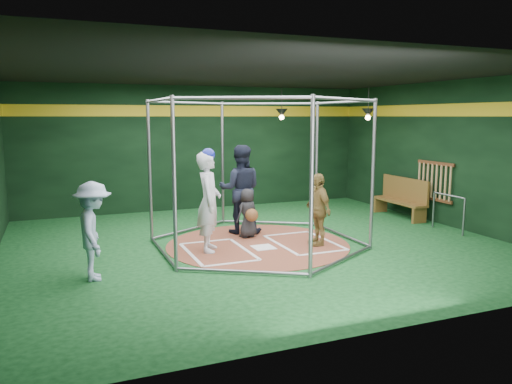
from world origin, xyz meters
name	(u,v)px	position (x,y,z in m)	size (l,w,h in m)	color
room_shell	(258,161)	(0.00, 0.01, 1.75)	(10.10, 9.10, 3.53)	#0D3D17
clay_disc	(258,244)	(0.00, 0.00, 0.01)	(3.80, 3.80, 0.01)	brown
home_plate	(263,247)	(0.00, -0.30, 0.02)	(0.43, 0.43, 0.01)	white
batter_box_left	(218,251)	(-0.95, -0.25, 0.02)	(1.17, 1.77, 0.01)	white
batter_box_right	(304,242)	(0.95, -0.25, 0.02)	(1.17, 1.77, 0.01)	white
batting_cage	(258,173)	(0.00, 0.00, 1.50)	(4.05, 4.67, 3.00)	gray
bat_rack	(434,181)	(4.93, 0.40, 1.05)	(0.07, 1.25, 0.98)	brown
pendant_lamp_near	(282,113)	(2.20, 3.60, 2.74)	(0.34, 0.34, 0.90)	black
pendant_lamp_far	(368,113)	(4.00, 2.00, 2.74)	(0.34, 0.34, 0.90)	black
batter_figure	(209,201)	(-1.08, -0.10, 1.02)	(0.69, 0.84, 2.03)	silver
visitor_leopard	(318,209)	(1.15, -0.48, 0.76)	(0.87, 0.36, 1.49)	tan
catcher_figure	(248,213)	(0.03, 0.64, 0.55)	(0.61, 0.63, 1.08)	black
umpire	(240,189)	(0.03, 1.13, 1.02)	(0.98, 0.76, 2.01)	black
bystander_blue	(94,231)	(-3.31, -1.05, 0.81)	(1.05, 0.60, 1.62)	#ACC3E4
dugout_bench	(402,197)	(4.63, 1.25, 0.54)	(0.42, 1.80, 1.05)	brown
steel_railing	(448,207)	(4.55, -0.53, 0.58)	(0.05, 1.01, 0.87)	slate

